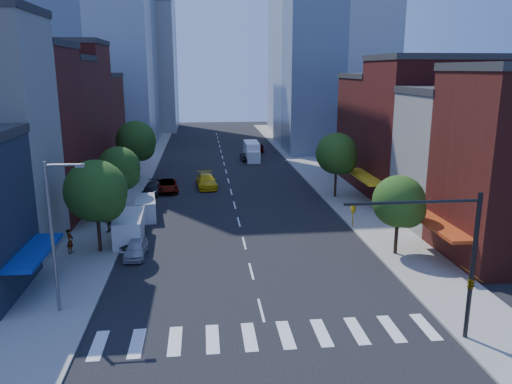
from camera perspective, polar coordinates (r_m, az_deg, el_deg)
ground at (r=30.90m, az=0.59°, el=-13.36°), size 220.00×220.00×0.00m
sidewalk_left at (r=69.34m, az=-13.73°, el=1.79°), size 5.00×120.00×0.15m
sidewalk_right at (r=70.52m, az=6.85°, el=2.29°), size 5.00×120.00×0.15m
crosswalk at (r=28.29m, az=1.34°, el=-16.11°), size 19.00×3.00×0.01m
bldg_left_2 at (r=51.32m, az=-26.50°, el=5.56°), size 12.00×9.00×16.00m
bldg_left_3 at (r=59.37m, az=-23.69°, el=6.31°), size 12.00×8.00×15.00m
bldg_left_4 at (r=67.39m, az=-21.67°, el=8.12°), size 12.00×9.00×17.00m
bldg_left_5 at (r=76.74m, az=-19.70°, el=7.37°), size 12.00×10.00×13.00m
bldg_right_1 at (r=49.43m, az=23.35°, el=3.27°), size 12.00×8.00×12.00m
bldg_right_2 at (r=57.12m, az=19.11°, el=6.45°), size 12.00×10.00×15.00m
bldg_right_3 at (r=66.35m, az=15.40°, el=6.78°), size 12.00×10.00×13.00m
tower_far_w at (r=123.93m, az=-13.85°, el=19.94°), size 18.00×18.00×56.00m
traffic_signal at (r=28.17m, az=22.52°, el=-8.00°), size 7.24×2.24×8.00m
streetlight at (r=30.83m, az=-22.02°, el=-3.88°), size 2.25×0.25×9.00m
tree_left_near at (r=40.13m, az=-17.63°, el=-0.15°), size 4.80×4.80×7.30m
tree_left_mid at (r=50.77m, az=-15.25°, el=2.48°), size 4.20×4.20×6.65m
tree_left_far at (r=64.33m, az=-13.42°, el=5.53°), size 5.00×5.00×7.75m
tree_right_near at (r=39.51m, az=16.22°, el=-1.27°), size 4.00×4.00×6.20m
tree_right_far at (r=56.03m, az=9.36°, el=4.17°), size 4.60×4.60×7.20m
parked_car_front at (r=39.82m, az=-13.56°, el=-6.30°), size 1.69×3.94×1.33m
parked_car_second at (r=42.60m, az=-14.33°, el=-4.99°), size 1.92×4.27×1.36m
parked_car_third at (r=59.95m, az=-10.09°, el=0.72°), size 2.91×5.28×1.40m
parked_car_rear at (r=59.12m, az=-11.76°, el=0.42°), size 2.20×4.75×1.34m
cargo_van_near at (r=43.03m, az=-14.25°, el=-4.10°), size 2.45×5.62×2.36m
cargo_van_far at (r=49.56m, az=-12.50°, el=-1.85°), size 2.39×4.85×1.99m
taxi at (r=61.28m, az=-5.68°, el=1.26°), size 2.73×5.77×1.63m
traffic_car_oncoming at (r=79.35m, az=-1.22°, el=4.10°), size 1.64×4.01×1.29m
traffic_car_far at (r=87.58m, az=0.26°, el=5.11°), size 2.38×4.74×1.55m
box_truck at (r=79.26m, az=-0.48°, el=4.61°), size 2.28×7.15×2.87m
pedestrian_near at (r=41.59m, az=-20.48°, el=-5.28°), size 0.57×0.77×1.93m
pedestrian_far at (r=45.88m, az=-16.64°, el=-3.30°), size 0.96×1.06×1.79m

